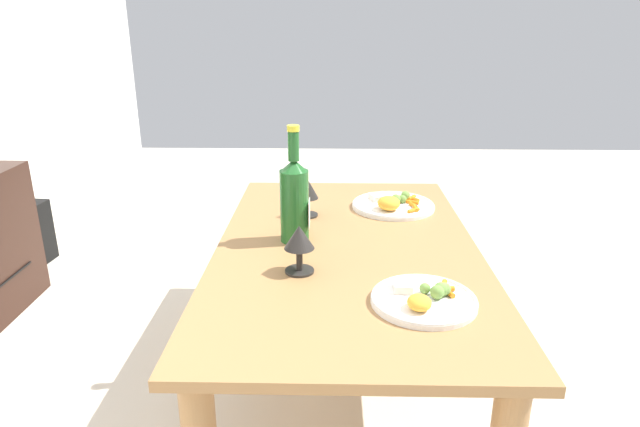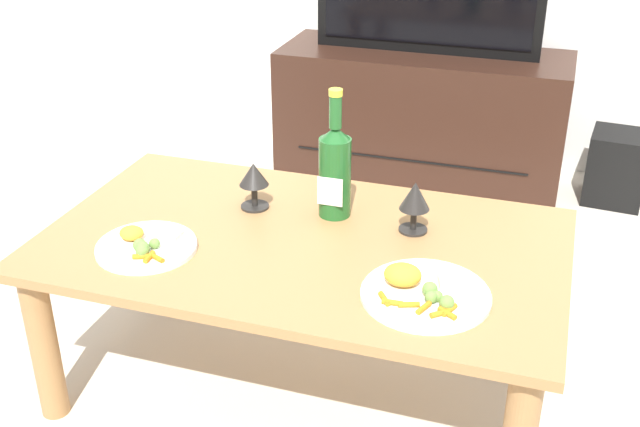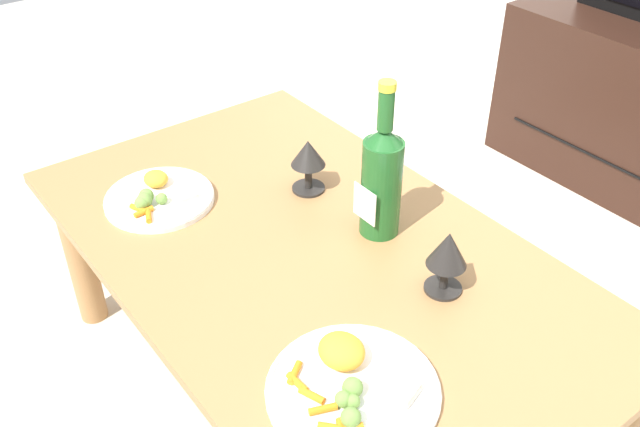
# 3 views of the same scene
# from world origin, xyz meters

# --- Properties ---
(ground_plane) EXTENTS (6.40, 6.40, 0.00)m
(ground_plane) POSITION_xyz_m (0.00, 0.00, 0.00)
(ground_plane) COLOR beige
(dining_table) EXTENTS (1.27, 0.74, 0.44)m
(dining_table) POSITION_xyz_m (0.00, 0.00, 0.37)
(dining_table) COLOR #9E7042
(dining_table) RESTS_ON ground_plane
(floor_speaker) EXTENTS (0.24, 0.24, 0.28)m
(floor_speaker) POSITION_xyz_m (0.80, 1.45, 0.14)
(floor_speaker) COLOR black
(floor_speaker) RESTS_ON ground_plane
(wine_bottle) EXTENTS (0.08, 0.08, 0.34)m
(wine_bottle) POSITION_xyz_m (0.04, 0.15, 0.58)
(wine_bottle) COLOR #1E5923
(wine_bottle) RESTS_ON dining_table
(goblet_left) EXTENTS (0.08, 0.08, 0.13)m
(goblet_left) POSITION_xyz_m (-0.18, 0.13, 0.53)
(goblet_left) COLOR black
(goblet_left) RESTS_ON dining_table
(goblet_right) EXTENTS (0.08, 0.08, 0.13)m
(goblet_right) POSITION_xyz_m (0.25, 0.13, 0.53)
(goblet_right) COLOR black
(goblet_right) RESTS_ON dining_table
(dinner_plate_left) EXTENTS (0.24, 0.24, 0.05)m
(dinner_plate_left) POSITION_xyz_m (-0.34, -0.17, 0.46)
(dinner_plate_left) COLOR white
(dinner_plate_left) RESTS_ON dining_table
(dinner_plate_right) EXTENTS (0.28, 0.28, 0.06)m
(dinner_plate_right) POSITION_xyz_m (0.33, -0.16, 0.46)
(dinner_plate_right) COLOR white
(dinner_plate_right) RESTS_ON dining_table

